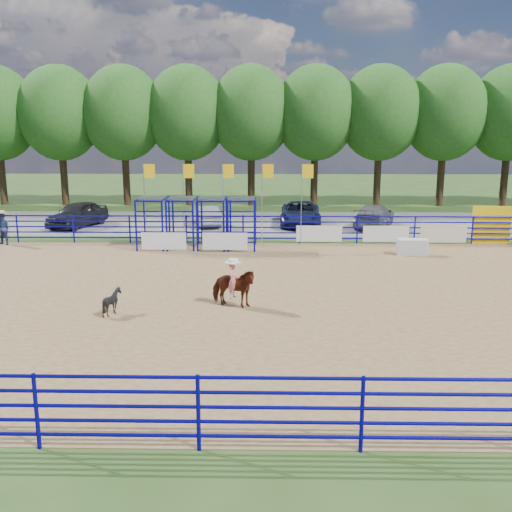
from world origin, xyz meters
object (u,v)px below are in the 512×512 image
calf (112,302)px  spectator_cowboy (3,228)px  horse_and_rider (233,284)px  car_b (206,216)px  announcer_table (412,247)px  car_a (78,214)px  car_c (300,214)px  car_d (374,216)px

calf → spectator_cowboy: 14.35m
horse_and_rider → car_b: horse_and_rider is taller
announcer_table → car_a: 20.30m
car_a → spectator_cowboy: bearing=-90.8°
car_b → car_c: (5.91, 0.24, 0.11)m
horse_and_rider → announcer_table: bearing=46.2°
car_a → car_d: car_a is taller
spectator_cowboy → car_d: spectator_cowboy is taller
horse_and_rider → car_c: 17.52m
car_c → car_d: car_c is taller
calf → spectator_cowboy: size_ratio=0.47×
car_c → car_b: bearing=-174.8°
calf → car_a: bearing=-5.0°
horse_and_rider → spectator_cowboy: horse_and_rider is taller
announcer_table → calf: calf is taller
spectator_cowboy → car_c: 17.20m
calf → car_d: size_ratio=0.17×
announcer_table → horse_and_rider: size_ratio=0.63×
announcer_table → car_c: car_c is taller
car_a → calf: bearing=-50.7°
announcer_table → spectator_cowboy: (-20.68, 2.07, 0.51)m
horse_and_rider → car_d: (7.74, 16.50, -0.09)m
spectator_cowboy → car_a: spectator_cowboy is taller
car_b → car_c: 5.92m
horse_and_rider → car_c: bearing=79.3°
calf → car_d: (11.60, 17.36, 0.28)m
horse_and_rider → spectator_cowboy: (-12.60, 10.51, 0.10)m
horse_and_rider → calf: (-3.86, -0.86, -0.37)m
horse_and_rider → spectator_cowboy: bearing=140.2°
announcer_table → calf: size_ratio=1.69×
calf → car_b: 17.89m
car_a → car_d: bearing=18.4°
announcer_table → spectator_cowboy: 20.79m
horse_and_rider → car_a: 19.50m
spectator_cowboy → car_d: (20.33, 5.99, -0.19)m
car_b → calf: bearing=72.1°
calf → car_c: 19.43m
announcer_table → car_a: size_ratio=0.31×
calf → car_c: (7.10, 18.08, 0.30)m
horse_and_rider → spectator_cowboy: size_ratio=1.28×
announcer_table → car_b: car_b is taller
calf → spectator_cowboy: spectator_cowboy is taller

